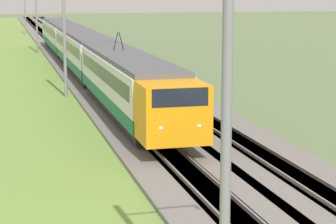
{
  "coord_description": "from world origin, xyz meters",
  "views": [
    {
      "loc": [
        -6.67,
        7.03,
        7.43
      ],
      "look_at": [
        20.64,
        0.0,
        2.13
      ],
      "focal_mm": 70.0,
      "sensor_mm": 36.0,
      "label": 1
    }
  ],
  "objects_px": {
    "catenary_mast_mid": "(65,33)",
    "catenary_mast_far": "(37,18)",
    "passenger_train": "(83,50)",
    "catenary_mast_distant": "(25,9)",
    "catenary_mast_near": "(229,135)"
  },
  "relations": [
    {
      "from": "catenary_mast_near",
      "to": "catenary_mast_far",
      "type": "bearing_deg",
      "value": -0.0
    },
    {
      "from": "passenger_train",
      "to": "catenary_mast_near",
      "type": "bearing_deg",
      "value": -3.41
    },
    {
      "from": "catenary_mast_far",
      "to": "catenary_mast_distant",
      "type": "height_order",
      "value": "catenary_mast_distant"
    },
    {
      "from": "catenary_mast_mid",
      "to": "catenary_mast_far",
      "type": "height_order",
      "value": "catenary_mast_mid"
    },
    {
      "from": "catenary_mast_near",
      "to": "catenary_mast_far",
      "type": "xyz_separation_m",
      "value": [
        65.87,
        -0.01,
        -0.38
      ]
    },
    {
      "from": "passenger_train",
      "to": "catenary_mast_far",
      "type": "relative_size",
      "value": 7.72
    },
    {
      "from": "passenger_train",
      "to": "catenary_mast_distant",
      "type": "height_order",
      "value": "catenary_mast_distant"
    },
    {
      "from": "catenary_mast_mid",
      "to": "catenary_mast_distant",
      "type": "relative_size",
      "value": 1.07
    },
    {
      "from": "catenary_mast_mid",
      "to": "catenary_mast_far",
      "type": "xyz_separation_m",
      "value": [
        32.94,
        -0.0,
        -0.3
      ]
    },
    {
      "from": "catenary_mast_mid",
      "to": "catenary_mast_distant",
      "type": "bearing_deg",
      "value": -0.0
    },
    {
      "from": "catenary_mast_near",
      "to": "catenary_mast_far",
      "type": "relative_size",
      "value": 1.09
    },
    {
      "from": "catenary_mast_near",
      "to": "catenary_mast_mid",
      "type": "xyz_separation_m",
      "value": [
        32.94,
        -0.0,
        -0.08
      ]
    },
    {
      "from": "passenger_train",
      "to": "catenary_mast_distant",
      "type": "xyz_separation_m",
      "value": [
        54.09,
        2.66,
        1.92
      ]
    },
    {
      "from": "catenary_mast_near",
      "to": "catenary_mast_far",
      "type": "distance_m",
      "value": 65.87
    },
    {
      "from": "catenary_mast_near",
      "to": "catenary_mast_mid",
      "type": "height_order",
      "value": "catenary_mast_near"
    }
  ]
}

